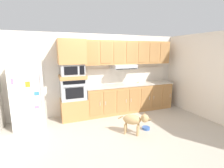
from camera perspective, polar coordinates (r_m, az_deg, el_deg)
ground_plane at (r=4.72m, az=-0.17°, el=-13.41°), size 9.60×9.60×0.00m
back_kitchen_wall at (r=5.40m, az=-4.44°, el=3.50°), size 6.20×0.12×2.50m
side_panel_right at (r=5.96m, az=25.87°, el=3.14°), size 0.12×7.10×2.50m
refrigerator at (r=4.84m, az=-26.94°, el=-3.01°), size 0.76×0.73×1.76m
oven_base_cabinet at (r=5.08m, az=-12.97°, el=-8.26°), size 0.74×0.62×0.60m
built_in_oven at (r=4.92m, az=-13.27°, el=-1.64°), size 0.70×0.62×0.60m
appliance_mid_shelf at (r=4.86m, az=-13.45°, el=2.39°), size 0.74×0.62×0.10m
microwave at (r=4.83m, az=-13.56°, el=4.85°), size 0.64×0.54×0.32m
appliance_upper_cabinet at (r=4.80m, az=-13.84°, el=10.79°), size 0.74×0.62×0.68m
lower_cabinet_run at (r=5.58m, az=6.24°, el=-4.76°), size 2.98×0.63×0.88m
countertop_slab at (r=5.48m, az=6.32°, el=-0.12°), size 3.02×0.64×0.04m
backsplash_panel at (r=5.69m, az=5.04°, el=3.07°), size 3.02×0.02×0.50m
upper_cabinet_with_hood at (r=5.48m, az=5.82°, el=10.44°), size 2.98×0.48×0.88m
screwdriver at (r=5.74m, az=9.09°, el=0.67°), size 0.17×0.16×0.03m
dog at (r=4.06m, az=7.82°, el=-12.18°), size 0.66×0.53×0.54m
dog_food_bowl at (r=4.47m, az=11.64°, el=-14.66°), size 0.20×0.20×0.06m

